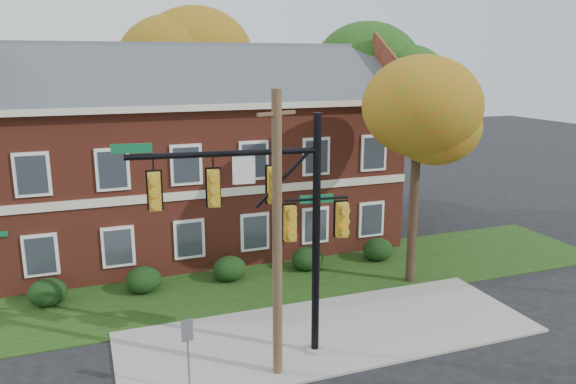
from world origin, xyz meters
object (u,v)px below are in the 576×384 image
object	(u,v)px
apartment_building	(200,145)
hedge_right	(307,259)
tree_right_rear	(397,76)
hedge_far_left	(48,292)
hedge_left	(144,280)
tree_far_rear	(193,62)
hedge_center	(230,269)
tree_near_right	(425,121)
sign_post	(188,344)
utility_pole	(277,238)
hedge_far_right	(378,249)
traffic_signal	(272,213)

from	to	relation	value
apartment_building	hedge_right	world-z (taller)	apartment_building
tree_right_rear	hedge_far_left	bearing A→B (deg)	-161.55
hedge_left	hedge_right	size ratio (longest dim) A/B	1.00
hedge_far_left	tree_far_rear	size ratio (longest dim) A/B	0.12
hedge_center	tree_near_right	distance (m)	9.90
hedge_left	hedge_center	distance (m)	3.50
hedge_far_left	sign_post	xyz separation A→B (m)	(3.89, -7.57, 0.99)
apartment_building	tree_near_right	world-z (taller)	apartment_building
hedge_far_left	tree_right_rear	xyz separation A→B (m)	(18.31, 6.11, 7.60)
hedge_far_left	hedge_right	world-z (taller)	same
tree_near_right	sign_post	bearing A→B (deg)	-155.37
tree_far_rear	apartment_building	bearing A→B (deg)	-99.71
hedge_center	utility_pole	bearing A→B (deg)	-93.83
hedge_left	tree_right_rear	distance (m)	17.74
hedge_far_right	tree_right_rear	distance (m)	10.66
hedge_center	traffic_signal	world-z (taller)	traffic_signal
apartment_building	hedge_far_left	world-z (taller)	apartment_building
hedge_far_left	tree_near_right	distance (m)	15.75
tree_far_rear	sign_post	world-z (taller)	tree_far_rear
hedge_far_right	sign_post	world-z (taller)	sign_post
hedge_center	tree_right_rear	bearing A→B (deg)	28.37
hedge_far_left	hedge_center	distance (m)	7.00
hedge_right	hedge_far_right	world-z (taller)	same
hedge_far_right	tree_near_right	xyz separation A→B (m)	(0.22, -2.83, 6.14)
hedge_left	hedge_far_right	bearing A→B (deg)	0.00
tree_right_rear	traffic_signal	distance (m)	17.56
tree_near_right	tree_far_rear	distance (m)	17.12
apartment_building	tree_near_right	xyz separation A→B (m)	(7.22, -8.09, 1.68)
apartment_building	tree_right_rear	size ratio (longest dim) A/B	1.77
hedge_left	traffic_signal	world-z (taller)	traffic_signal
utility_pole	sign_post	world-z (taller)	utility_pole
hedge_left	hedge_center	size ratio (longest dim) A/B	1.00
tree_right_rear	sign_post	size ratio (longest dim) A/B	4.76
hedge_left	tree_right_rear	xyz separation A→B (m)	(14.81, 6.11, 7.60)
apartment_building	hedge_far_right	size ratio (longest dim) A/B	13.43
utility_pole	hedge_center	bearing A→B (deg)	63.80
hedge_center	hedge_right	distance (m)	3.50
apartment_building	tree_right_rear	world-z (taller)	tree_right_rear
hedge_left	hedge_far_right	distance (m)	10.50
hedge_far_right	traffic_signal	size ratio (longest dim) A/B	0.19
hedge_right	tree_right_rear	world-z (taller)	tree_right_rear
tree_near_right	sign_post	world-z (taller)	tree_near_right
hedge_far_right	tree_near_right	bearing A→B (deg)	-85.48
hedge_far_right	tree_right_rear	world-z (taller)	tree_right_rear
hedge_far_left	sign_post	distance (m)	8.57
hedge_center	tree_right_rear	xyz separation A→B (m)	(11.31, 6.11, 7.60)
sign_post	tree_right_rear	bearing A→B (deg)	35.13
hedge_center	sign_post	bearing A→B (deg)	-112.34
hedge_far_left	sign_post	size ratio (longest dim) A/B	0.63
tree_far_rear	traffic_signal	distance (m)	20.16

